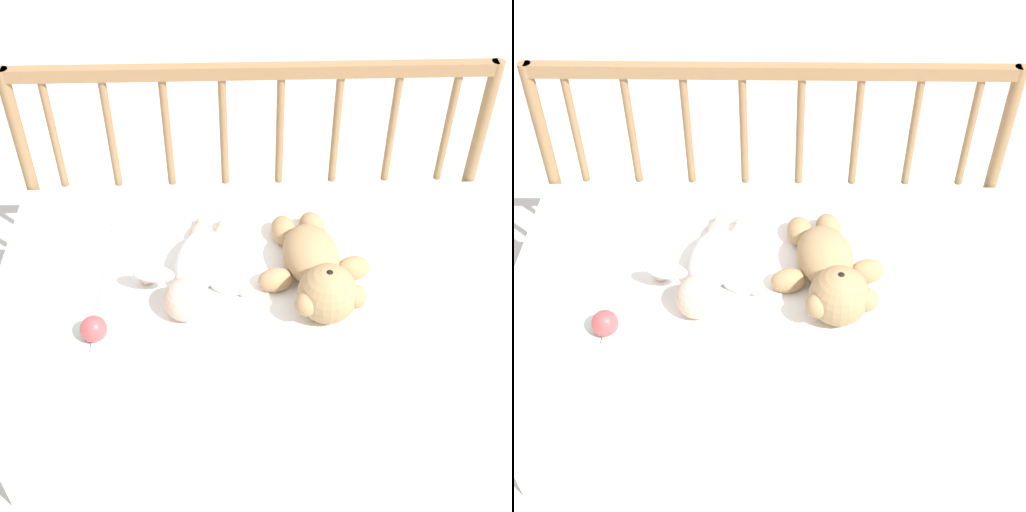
{
  "view_description": "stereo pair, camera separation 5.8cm",
  "coord_description": "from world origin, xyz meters",
  "views": [
    {
      "loc": [
        -0.04,
        -1.28,
        1.81
      ],
      "look_at": [
        0.0,
        0.0,
        0.57
      ],
      "focal_mm": 50.0,
      "sensor_mm": 36.0,
      "label": 1
    },
    {
      "loc": [
        0.02,
        -1.28,
        1.81
      ],
      "look_at": [
        0.0,
        0.0,
        0.57
      ],
      "focal_mm": 50.0,
      "sensor_mm": 36.0,
      "label": 2
    }
  ],
  "objects": [
    {
      "name": "teddy_bear",
      "position": [
        0.15,
        -0.05,
        0.57
      ],
      "size": [
        0.3,
        0.41,
        0.15
      ],
      "color": "tan",
      "rests_on": "crib_mattress"
    },
    {
      "name": "blanket",
      "position": [
        0.0,
        0.01,
        0.51
      ],
      "size": [
        0.78,
        0.51,
        0.01
      ],
      "color": "white",
      "rests_on": "crib_mattress"
    },
    {
      "name": "toy_ball",
      "position": [
        -0.38,
        -0.2,
        0.54
      ],
      "size": [
        0.06,
        0.06,
        0.06
      ],
      "color": "#DB4C4C",
      "rests_on": "crib_mattress"
    },
    {
      "name": "crib_rail",
      "position": [
        0.0,
        0.38,
        0.63
      ],
      "size": [
        1.33,
        0.04,
        0.89
      ],
      "color": "#997047",
      "rests_on": "ground_plane"
    },
    {
      "name": "baby",
      "position": [
        -0.15,
        -0.02,
        0.55
      ],
      "size": [
        0.3,
        0.38,
        0.11
      ],
      "color": "white",
      "rests_on": "crib_mattress"
    },
    {
      "name": "crib_mattress",
      "position": [
        0.0,
        0.0,
        0.25
      ],
      "size": [
        1.33,
        0.72,
        0.51
      ],
      "color": "silver",
      "rests_on": "ground_plane"
    },
    {
      "name": "ground_plane",
      "position": [
        0.0,
        0.0,
        0.0
      ],
      "size": [
        12.0,
        12.0,
        0.0
      ],
      "primitive_type": "plane",
      "color": "silver"
    }
  ]
}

